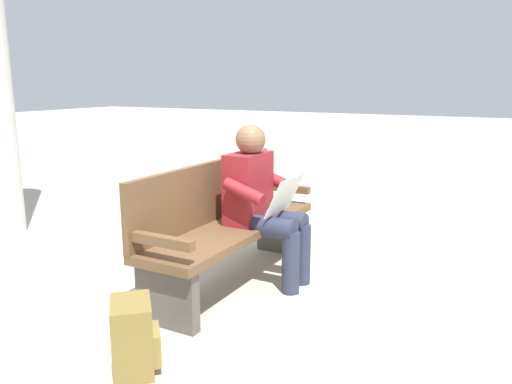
{
  "coord_description": "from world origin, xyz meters",
  "views": [
    {
      "loc": [
        3.11,
        1.81,
        1.49
      ],
      "look_at": [
        -0.06,
        0.15,
        0.7
      ],
      "focal_mm": 35.65,
      "sensor_mm": 36.0,
      "label": 1
    }
  ],
  "objects": [
    {
      "name": "person_seated",
      "position": [
        -0.13,
        0.16,
        0.63
      ],
      "size": [
        0.57,
        0.58,
        1.18
      ],
      "rotation": [
        0.0,
        0.0,
        -0.01
      ],
      "color": "maroon",
      "rests_on": "ground"
    },
    {
      "name": "backpack",
      "position": [
        1.27,
        0.14,
        0.19
      ],
      "size": [
        0.35,
        0.34,
        0.39
      ],
      "rotation": [
        0.0,
        0.0,
        0.73
      ],
      "color": "brown",
      "rests_on": "ground"
    },
    {
      "name": "ground_plane",
      "position": [
        0.0,
        0.0,
        0.0
      ],
      "size": [
        40.0,
        40.0,
        0.0
      ],
      "primitive_type": "plane",
      "color": "#B7AD99"
    },
    {
      "name": "bench_near",
      "position": [
        -0.0,
        -0.07,
        0.46
      ],
      "size": [
        1.81,
        0.51,
        0.9
      ],
      "rotation": [
        0.0,
        0.0,
        -0.01
      ],
      "color": "brown",
      "rests_on": "ground"
    }
  ]
}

